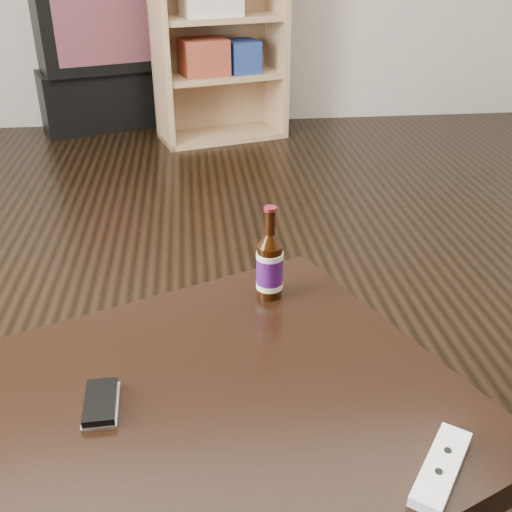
{
  "coord_description": "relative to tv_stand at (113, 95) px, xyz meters",
  "views": [
    {
      "loc": [
        -0.13,
        -1.28,
        1.2
      ],
      "look_at": [
        -0.0,
        -0.15,
        0.58
      ],
      "focal_mm": 42.0,
      "sensor_mm": 36.0,
      "label": 1
    }
  ],
  "objects": [
    {
      "name": "remote",
      "position": [
        0.88,
        -3.71,
        0.29
      ],
      "size": [
        0.14,
        0.16,
        0.02
      ],
      "rotation": [
        0.0,
        0.0,
        -0.66
      ],
      "color": "silver",
      "rests_on": "coffee_table"
    },
    {
      "name": "phone",
      "position": [
        0.35,
        -3.51,
        0.29
      ],
      "size": [
        0.06,
        0.11,
        0.02
      ],
      "rotation": [
        0.0,
        0.0,
        0.04
      ],
      "color": "silver",
      "rests_on": "coffee_table"
    },
    {
      "name": "coffee_table",
      "position": [
        0.35,
        -3.6,
        0.22
      ],
      "size": [
        1.47,
        1.18,
        0.48
      ],
      "rotation": [
        0.0,
        0.0,
        0.39
      ],
      "color": "black",
      "rests_on": "floor"
    },
    {
      "name": "tv_stand",
      "position": [
        0.0,
        0.0,
        0.0
      ],
      "size": [
        1.09,
        0.78,
        0.39
      ],
      "primitive_type": "cube",
      "rotation": [
        0.0,
        0.0,
        0.33
      ],
      "color": "black",
      "rests_on": "floor"
    },
    {
      "name": "beer_bottle",
      "position": [
        0.69,
        -3.18,
        0.36
      ],
      "size": [
        0.07,
        0.07,
        0.21
      ],
      "rotation": [
        0.0,
        0.0,
        0.31
      ],
      "color": "black",
      "rests_on": "coffee_table"
    },
    {
      "name": "floor",
      "position": [
        0.66,
        -3.03,
        -0.2
      ],
      "size": [
        5.0,
        6.0,
        0.01
      ],
      "primitive_type": "cube",
      "color": "black",
      "rests_on": "ground"
    },
    {
      "name": "tv",
      "position": [
        0.0,
        -0.0,
        0.54
      ],
      "size": [
        1.04,
        0.83,
        0.68
      ],
      "rotation": [
        0.0,
        0.0,
        0.33
      ],
      "color": "black",
      "rests_on": "tv_stand"
    },
    {
      "name": "bookshelf",
      "position": [
        0.72,
        -0.39,
        0.58
      ],
      "size": [
        0.87,
        0.57,
        1.48
      ],
      "rotation": [
        0.0,
        0.0,
        0.27
      ],
      "color": "#9D7C53",
      "rests_on": "floor"
    }
  ]
}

